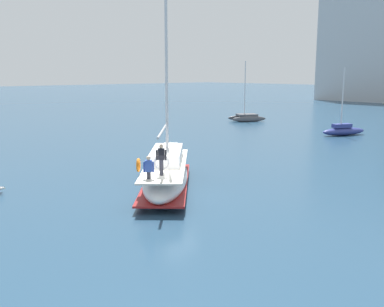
{
  "coord_description": "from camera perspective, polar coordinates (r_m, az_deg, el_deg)",
  "views": [
    {
      "loc": [
        16.99,
        -13.92,
        6.51
      ],
      "look_at": [
        -1.62,
        3.19,
        1.8
      ],
      "focal_mm": 40.7,
      "sensor_mm": 36.0,
      "label": 1
    }
  ],
  "objects": [
    {
      "name": "ground_plane",
      "position": [
        22.91,
        -3.15,
        -5.97
      ],
      "size": [
        400.0,
        400.0,
        0.0
      ],
      "primitive_type": "plane",
      "color": "navy"
    },
    {
      "name": "main_sailboat",
      "position": [
        24.7,
        -3.43,
        -2.6
      ],
      "size": [
        8.61,
        8.35,
        11.73
      ],
      "color": "white",
      "rests_on": "ground"
    },
    {
      "name": "moored_sloop_near",
      "position": [
        59.81,
        7.18,
        4.78
      ],
      "size": [
        4.31,
        5.27,
        8.03
      ],
      "color": "#4C4C51",
      "rests_on": "ground"
    },
    {
      "name": "moored_catamaran",
      "position": [
        48.53,
        19.22,
        2.9
      ],
      "size": [
        3.15,
        5.2,
        7.06
      ],
      "color": "navy",
      "rests_on": "ground"
    },
    {
      "name": "seagull",
      "position": [
        25.85,
        -23.86,
        -4.23
      ],
      "size": [
        1.05,
        0.75,
        0.17
      ],
      "color": "silver",
      "rests_on": "ground"
    }
  ]
}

